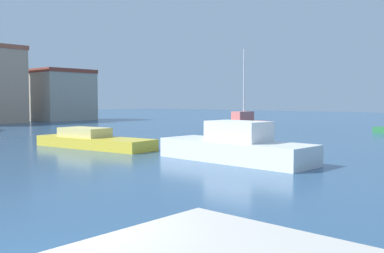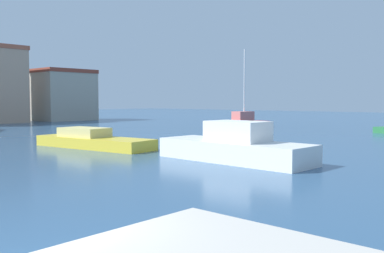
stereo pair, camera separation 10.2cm
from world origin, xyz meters
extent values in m
plane|color=#2D5175|center=(15.00, 20.00, 0.00)|extent=(160.00, 160.00, 0.00)
cube|color=#B22823|center=(32.09, 19.02, 0.31)|extent=(5.77, 2.77, 0.61)
cube|color=#C4716E|center=(31.93, 19.04, 1.11)|extent=(2.12, 1.52, 0.99)
cylinder|color=silver|center=(32.09, 19.02, 4.12)|extent=(0.12, 0.12, 7.01)
cube|color=white|center=(12.85, 5.90, 0.45)|extent=(2.52, 7.27, 0.89)
cube|color=silver|center=(12.84, 5.71, 1.33)|extent=(1.73, 2.64, 0.88)
cube|color=gold|center=(11.83, 14.97, 0.30)|extent=(3.08, 7.84, 0.60)
cube|color=#DFCD77|center=(11.73, 15.75, 0.85)|extent=(2.03, 3.02, 0.51)
cube|color=#B2A893|center=(28.55, 45.92, 3.12)|extent=(7.03, 6.07, 6.24)
cube|color=brown|center=(28.55, 45.92, 6.49)|extent=(7.17, 6.20, 0.50)
camera|label=1|loc=(-2.43, -5.36, 2.68)|focal=40.30mm
camera|label=2|loc=(-2.37, -5.43, 2.68)|focal=40.30mm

